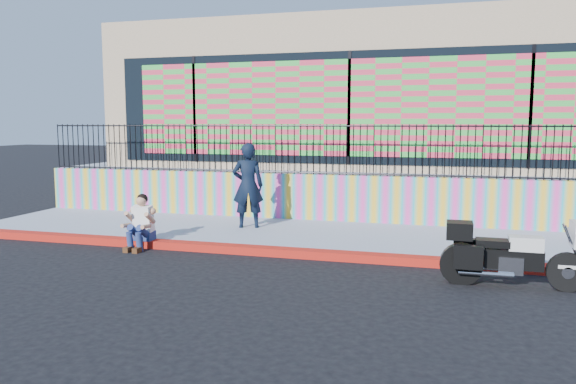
% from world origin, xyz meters
% --- Properties ---
extents(ground, '(90.00, 90.00, 0.00)m').
position_xyz_m(ground, '(0.00, 0.00, 0.00)').
color(ground, black).
rests_on(ground, ground).
extents(red_curb, '(16.00, 0.30, 0.15)m').
position_xyz_m(red_curb, '(0.00, 0.00, 0.07)').
color(red_curb, '#B10C13').
rests_on(red_curb, ground).
extents(sidewalk, '(16.00, 3.00, 0.15)m').
position_xyz_m(sidewalk, '(0.00, 1.65, 0.07)').
color(sidewalk, gray).
rests_on(sidewalk, ground).
extents(mural_wall, '(16.00, 0.20, 1.10)m').
position_xyz_m(mural_wall, '(0.00, 3.25, 0.70)').
color(mural_wall, '#F03FA7').
rests_on(mural_wall, sidewalk).
extents(metal_fence, '(15.80, 0.04, 1.20)m').
position_xyz_m(metal_fence, '(0.00, 3.25, 1.85)').
color(metal_fence, black).
rests_on(metal_fence, mural_wall).
extents(elevated_platform, '(16.00, 10.00, 1.25)m').
position_xyz_m(elevated_platform, '(0.00, 8.35, 0.62)').
color(elevated_platform, gray).
rests_on(elevated_platform, ground).
extents(storefront_building, '(14.00, 8.06, 4.00)m').
position_xyz_m(storefront_building, '(0.00, 8.13, 3.25)').
color(storefront_building, tan).
rests_on(storefront_building, elevated_platform).
extents(police_motorcycle, '(2.08, 0.69, 1.30)m').
position_xyz_m(police_motorcycle, '(3.37, -0.98, 0.54)').
color(police_motorcycle, black).
rests_on(police_motorcycle, ground).
extents(police_officer, '(0.80, 0.66, 1.89)m').
position_xyz_m(police_officer, '(-1.87, 1.83, 1.10)').
color(police_officer, black).
rests_on(police_officer, sidewalk).
extents(seated_man, '(0.54, 0.71, 1.06)m').
position_xyz_m(seated_man, '(-3.40, -0.22, 0.45)').
color(seated_man, navy).
rests_on(seated_man, ground).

